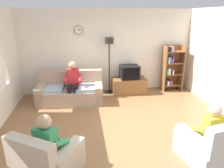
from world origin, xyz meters
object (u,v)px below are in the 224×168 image
Objects in this scene: floor_lamp at (109,50)px; person_on_couch at (73,80)px; couch at (71,92)px; armchair_near_bookshelf at (208,147)px; tv_stand at (129,85)px; person_in_left_armchair at (50,142)px; tv at (130,72)px; bookshelf at (171,68)px; armchair_near_window at (49,162)px; person_in_right_armchair at (207,129)px.

floor_lamp reaches higher than person_on_couch.
armchair_near_bookshelf is at bearing -50.16° from couch.
tv_stand is 3.97m from person_in_left_armchair.
couch is 1.99m from tv.
bookshelf is at bearing 44.29° from person_in_left_armchair.
floor_lamp is 4.01m from armchair_near_window.
person_on_couch is at bearing 84.72° from person_in_left_armchair.
tv reaches higher than couch.
person_in_left_armchair is (-0.26, -2.82, -0.09)m from person_on_couch.
tv is (1.90, 0.42, 0.42)m from couch.
tv_stand is at bearing 90.00° from tv.
couch is 1.74× the size of person_in_left_armchair.
person_on_couch is at bearing 130.45° from person_in_right_armchair.
couch is 1.06× the size of floor_lamp.
person_in_right_armchair is at bearing -103.92° from bookshelf.
armchair_near_bookshelf is (2.74, -0.03, 0.00)m from armchair_near_window.
bookshelf reaches higher than couch.
tv is 4.05m from armchair_near_window.
floor_lamp is 1.65× the size of person_in_left_armchair.
person_on_couch is (-2.43, 2.92, 0.41)m from armchair_near_bookshelf.
couch and armchair_near_bookshelf have the same top height.
floor_lamp is at bearing 109.70° from armchair_near_bookshelf.
couch is 2.95m from person_in_left_armchair.
floor_lamp is 1.52m from person_on_couch.
person_on_couch is at bearing -163.58° from tv.
person_on_couch is at bearing -162.86° from tv_stand.
bookshelf is 1.25× the size of person_on_couch.
couch is 1.78m from floor_lamp.
tv_stand is 1.09× the size of armchair_near_bookshelf.
bookshelf reaches higher than person_in_left_armchair.
tv is at bearing 100.30° from person_in_right_armchair.
person_in_right_armchair is at bearing -49.55° from person_on_couch.
person_in_right_armchair reaches higher than tv_stand.
armchair_near_window is (-3.58, -3.53, -0.49)m from bookshelf.
bookshelf is (3.37, 0.52, 0.47)m from couch.
person_in_left_armchair is at bearing 58.55° from armchair_near_window.
person_in_right_armchair is at bearing -0.29° from person_in_left_armchair.
tv is 0.54× the size of person_in_left_armchair.
bookshelf is (1.47, 0.10, 0.05)m from tv.
armchair_near_window is at bearing -112.32° from floor_lamp.
couch is at bearing 131.73° from person_on_couch.
person_on_couch is at bearing 83.95° from armchair_near_window.
person_on_couch reaches higher than armchair_near_window.
armchair_near_window is 2.74m from person_in_right_armchair.
tv is at bearing 12.51° from couch.
person_in_right_armchair reaches higher than tv.
tv is (0.00, -0.02, 0.48)m from tv_stand.
floor_lamp is at bearing 67.90° from person_in_left_armchair.
armchair_near_bookshelf is (0.63, -3.48, 0.03)m from tv_stand.
tv is at bearing 58.37° from person_in_left_armchair.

